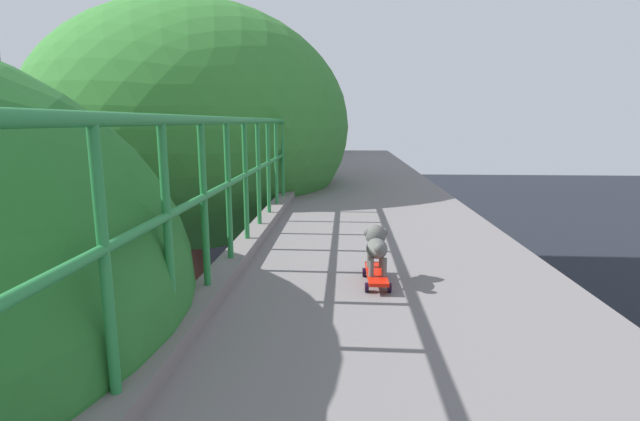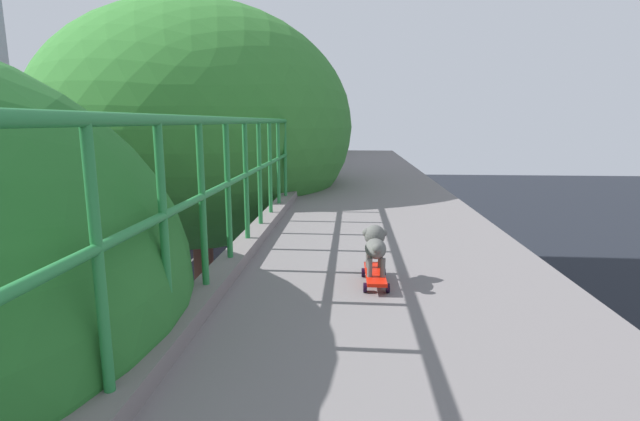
{
  "view_description": "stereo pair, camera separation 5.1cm",
  "coord_description": "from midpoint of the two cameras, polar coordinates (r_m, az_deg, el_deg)",
  "views": [
    {
      "loc": [
        0.64,
        -2.22,
        6.87
      ],
      "look_at": [
        0.42,
        1.69,
        6.13
      ],
      "focal_mm": 26.17,
      "sensor_mm": 36.0,
      "label": 1
    },
    {
      "loc": [
        0.69,
        -2.22,
        6.87
      ],
      "look_at": [
        0.42,
        1.69,
        6.13
      ],
      "focal_mm": 26.17,
      "sensor_mm": 36.0,
      "label": 2
    }
  ],
  "objects": [
    {
      "name": "city_bus",
      "position": [
        31.37,
        -15.7,
        1.1
      ],
      "size": [
        2.53,
        11.67,
        3.17
      ],
      "color": "red",
      "rests_on": "ground"
    },
    {
      "name": "roadside_tree_far",
      "position": [
        18.0,
        -5.54,
        8.26
      ],
      "size": [
        3.74,
        3.74,
        7.69
      ],
      "color": "#4E3525",
      "rests_on": "ground"
    },
    {
      "name": "toy_skateboard",
      "position": [
        3.37,
        6.46,
        -7.81
      ],
      "size": [
        0.18,
        0.5,
        0.09
      ],
      "color": "red",
      "rests_on": "overpass_deck"
    },
    {
      "name": "car_white_fifth",
      "position": [
        14.59,
        -23.72,
        -15.12
      ],
      "size": [
        1.78,
        4.31,
        1.44
      ],
      "color": "silver",
      "rests_on": "ground"
    },
    {
      "name": "roadside_tree_farthest",
      "position": [
        22.77,
        -4.14,
        11.27
      ],
      "size": [
        5.59,
        5.59,
        9.31
      ],
      "color": "#483130",
      "rests_on": "ground"
    },
    {
      "name": "car_black_sixth",
      "position": [
        18.95,
        -29.08,
        -9.57
      ],
      "size": [
        1.88,
        4.04,
        1.5
      ],
      "color": "black",
      "rests_on": "ground"
    },
    {
      "name": "green_railing",
      "position": [
        2.55,
        -18.26,
        -9.5
      ],
      "size": [
        0.2,
        31.79,
        1.18
      ],
      "color": "slate",
      "rests_on": "overpass_deck"
    },
    {
      "name": "overpass_deck",
      "position": [
        2.6,
        10.8,
        -19.84
      ],
      "size": [
        2.6,
        33.46,
        0.36
      ],
      "color": "slate",
      "rests_on": "bridge_pier"
    },
    {
      "name": "small_dog",
      "position": [
        3.35,
        6.48,
        -4.06
      ],
      "size": [
        0.18,
        0.4,
        0.31
      ],
      "color": "#575854",
      "rests_on": "toy_skateboard"
    },
    {
      "name": "roadside_tree_mid",
      "position": [
        9.03,
        -15.38,
        9.67
      ],
      "size": [
        5.7,
        5.7,
        8.98
      ],
      "color": "brown",
      "rests_on": "ground"
    }
  ]
}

